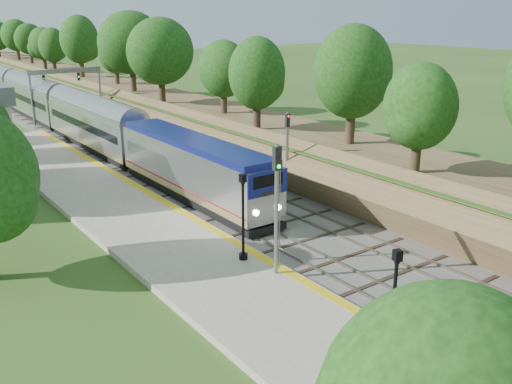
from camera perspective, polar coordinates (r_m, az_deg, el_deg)
ground at (r=25.35m, az=19.30°, el=-13.40°), size 320.00×320.00×0.00m
trackbed at (r=75.69m, az=-19.68°, el=7.19°), size 9.50×170.00×0.28m
platform at (r=33.23m, az=-9.41°, el=-4.56°), size 6.40×68.00×0.38m
yellow_stripe at (r=34.40m, az=-5.19°, el=-3.24°), size 0.55×68.00×0.01m
embankment at (r=78.08m, az=-13.91°, el=9.41°), size 10.64×170.00×11.70m
signal_gantry at (r=70.41m, az=-18.51°, el=10.51°), size 8.40×0.38×6.20m
trees_behind_platform at (r=34.23m, az=-22.32°, el=2.65°), size 7.82×53.32×7.21m
train at (r=73.79m, az=-21.09°, el=8.44°), size 2.82×94.08×4.15m
lamppost_mid at (r=21.38m, az=13.51°, el=-11.70°), size 0.44×0.44×4.43m
lamppost_far at (r=28.92m, az=-1.30°, el=-3.02°), size 0.45×0.45×4.57m
signal_platform at (r=26.73m, az=2.08°, el=-0.40°), size 0.38×0.30×6.47m
signal_farside at (r=40.33m, az=3.13°, el=4.82°), size 0.32×0.25×5.78m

